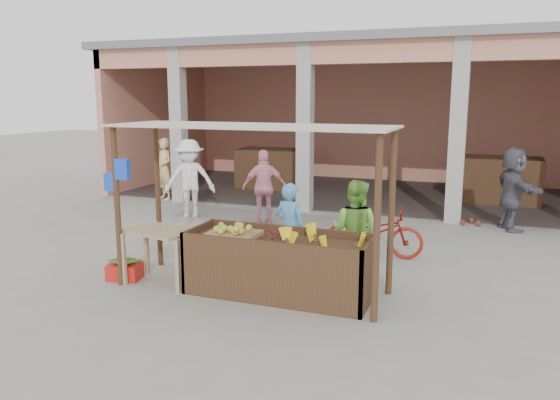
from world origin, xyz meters
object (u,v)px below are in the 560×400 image
at_px(vendor_blue, 290,226).
at_px(vendor_green, 355,228).
at_px(fruit_stall, 279,268).
at_px(red_crate, 125,271).
at_px(side_table, 160,238).
at_px(motorcycle, 374,231).

relative_size(vendor_blue, vendor_green, 0.95).
relative_size(fruit_stall, vendor_blue, 1.67).
bearing_deg(red_crate, vendor_blue, 16.17).
xyz_separation_m(fruit_stall, red_crate, (-2.45, -0.23, -0.27)).
xyz_separation_m(fruit_stall, side_table, (-1.84, -0.15, 0.29)).
xyz_separation_m(fruit_stall, motorcycle, (0.88, 2.35, 0.06)).
relative_size(side_table, motorcycle, 0.65).
bearing_deg(side_table, fruit_stall, 17.02).
bearing_deg(motorcycle, vendor_blue, 137.21).
relative_size(side_table, red_crate, 2.37).
xyz_separation_m(vendor_blue, vendor_green, (1.03, 0.00, 0.04)).
relative_size(red_crate, motorcycle, 0.27).
bearing_deg(fruit_stall, side_table, -175.41).
height_order(vendor_blue, vendor_green, vendor_green).
height_order(red_crate, vendor_blue, vendor_blue).
xyz_separation_m(side_table, vendor_blue, (1.66, 1.11, 0.09)).
relative_size(fruit_stall, vendor_green, 1.58).
height_order(vendor_blue, motorcycle, vendor_blue).
distance_m(side_table, red_crate, 0.84).
bearing_deg(vendor_blue, fruit_stall, 115.60).
height_order(side_table, vendor_green, vendor_green).
relative_size(fruit_stall, motorcycle, 1.47).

